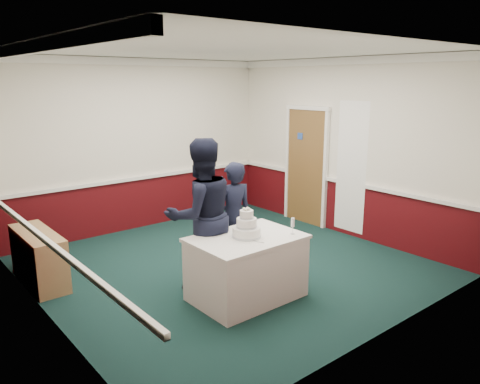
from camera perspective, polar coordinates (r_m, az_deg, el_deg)
ground at (r=6.87m, az=-1.41°, el=-8.98°), size 5.00×5.00×0.00m
room_shell at (r=6.92m, az=-4.14°, el=7.99°), size 5.00×5.00×3.00m
sideboard at (r=6.74m, az=-23.30°, el=-7.36°), size 0.41×1.20×0.70m
cake_table at (r=5.78m, az=0.78°, el=-9.13°), size 1.32×0.92×0.79m
wedding_cake at (r=5.60m, az=0.80°, el=-4.41°), size 0.35×0.35×0.36m
cake_knife at (r=5.48m, az=1.92°, el=-6.04°), size 0.09×0.21×0.00m
champagne_flute at (r=5.73m, az=6.45°, el=-3.81°), size 0.05×0.05×0.21m
person_man at (r=5.88m, az=-4.77°, el=-2.85°), size 1.06×0.89×1.94m
person_woman at (r=6.47m, az=-0.84°, el=-3.09°), size 0.63×0.47×1.56m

